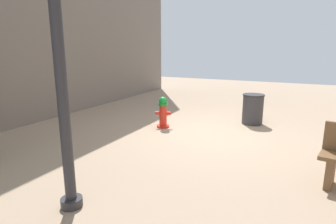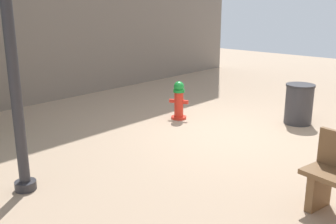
{
  "view_description": "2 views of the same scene",
  "coord_description": "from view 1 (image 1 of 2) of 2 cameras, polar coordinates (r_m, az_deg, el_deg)",
  "views": [
    {
      "loc": [
        -1.93,
        6.27,
        2.03
      ],
      "look_at": [
        0.66,
        1.04,
        0.69
      ],
      "focal_mm": 29.79,
      "sensor_mm": 36.0,
      "label": 1
    },
    {
      "loc": [
        -3.92,
        6.11,
        2.4
      ],
      "look_at": [
        0.53,
        1.22,
        0.54
      ],
      "focal_mm": 41.81,
      "sensor_mm": 36.0,
      "label": 2
    }
  ],
  "objects": [
    {
      "name": "fire_hydrant",
      "position": [
        7.24,
        -1.02,
        -0.02
      ],
      "size": [
        0.41,
        0.39,
        0.81
      ],
      "color": "red",
      "rests_on": "ground_plane"
    },
    {
      "name": "ground_plane",
      "position": [
        6.87,
        8.87,
        -4.39
      ],
      "size": [
        23.4,
        23.4,
        0.0
      ],
      "primitive_type": "plane",
      "color": "tan"
    },
    {
      "name": "trash_bin",
      "position": [
        7.9,
        16.96,
        0.57
      ],
      "size": [
        0.57,
        0.57,
        0.82
      ],
      "color": "#38383D",
      "rests_on": "ground_plane"
    },
    {
      "name": "street_lamp",
      "position": [
        3.55,
        -22.1,
        18.86
      ],
      "size": [
        0.36,
        0.36,
        3.95
      ],
      "color": "#2D2D33",
      "rests_on": "ground_plane"
    }
  ]
}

